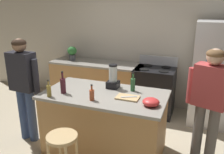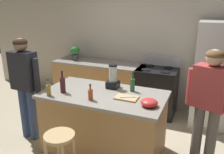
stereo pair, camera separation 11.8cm
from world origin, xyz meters
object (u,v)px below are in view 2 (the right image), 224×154
object	(u,v)px
person_by_sink_right	(209,101)
mixing_bowl	(149,103)
person_by_island_left	(25,80)
bottle_wine	(63,85)
bar_stool	(60,146)
potted_plant	(75,52)
bottle_vinegar	(49,90)
bottle_olive_oil	(132,84)
cutting_board	(126,98)
stove_range	(156,91)
chef_knife	(128,97)
blender_appliance	(113,78)
bottle_cooking_sauce	(90,94)
refrigerator	(222,76)

from	to	relation	value
person_by_sink_right	mixing_bowl	bearing A→B (deg)	-156.06
person_by_island_left	bottle_wine	distance (m)	0.73
bar_stool	person_by_island_left	bearing A→B (deg)	148.04
person_by_sink_right	potted_plant	distance (m)	3.10
bottle_vinegar	bottle_olive_oil	world-z (taller)	bottle_olive_oil
person_by_sink_right	potted_plant	world-z (taller)	person_by_sink_right
bottle_wine	person_by_sink_right	bearing A→B (deg)	9.56
person_by_sink_right	cutting_board	distance (m)	1.02
stove_range	mixing_bowl	size ratio (longest dim) A/B	5.20
bottle_vinegar	person_by_sink_right	bearing A→B (deg)	13.88
bar_stool	chef_knife	world-z (taller)	chef_knife
bar_stool	mixing_bowl	distance (m)	1.18
bottle_wine	cutting_board	world-z (taller)	bottle_wine
blender_appliance	bottle_cooking_sauce	size ratio (longest dim) A/B	1.65
cutting_board	bar_stool	bearing A→B (deg)	-125.41
blender_appliance	bottle_cooking_sauce	xyz separation A→B (m)	(-0.09, -0.53, -0.07)
person_by_island_left	bottle_vinegar	distance (m)	0.65
person_by_sink_right	potted_plant	bearing A→B (deg)	152.75
person_by_island_left	chef_knife	xyz separation A→B (m)	(1.64, 0.10, -0.05)
person_by_island_left	bottle_cooking_sauce	xyz separation A→B (m)	(1.21, -0.13, 0.01)
bar_stool	bottle_cooking_sauce	size ratio (longest dim) A/B	3.14
bottle_olive_oil	stove_range	bearing A→B (deg)	86.37
blender_appliance	mixing_bowl	xyz separation A→B (m)	(0.66, -0.42, -0.10)
bottle_wine	refrigerator	bearing A→B (deg)	39.04
person_by_sink_right	mixing_bowl	distance (m)	0.73
bar_stool	bottle_olive_oil	bearing A→B (deg)	63.06
refrigerator	cutting_board	size ratio (longest dim) A/B	6.13
person_by_island_left	person_by_sink_right	size ratio (longest dim) A/B	1.01
bottle_cooking_sauce	chef_knife	size ratio (longest dim) A/B	0.98
chef_knife	potted_plant	bearing A→B (deg)	111.43
bottle_wine	blender_appliance	bearing A→B (deg)	37.84
refrigerator	potted_plant	xyz separation A→B (m)	(-2.94, 0.05, 0.17)
refrigerator	mixing_bowl	bearing A→B (deg)	-117.11
refrigerator	cutting_board	bearing A→B (deg)	-127.50
stove_range	mixing_bowl	xyz separation A→B (m)	(0.26, -1.69, 0.50)
person_by_island_left	chef_knife	bearing A→B (deg)	3.39
refrigerator	mixing_bowl	distance (m)	1.87
refrigerator	person_by_sink_right	size ratio (longest dim) A/B	1.13
potted_plant	bottle_cooking_sauce	world-z (taller)	potted_plant
refrigerator	chef_knife	xyz separation A→B (m)	(-1.17, -1.55, 0.02)
bar_stool	bottle_olive_oil	size ratio (longest dim) A/B	2.46
chef_knife	mixing_bowl	bearing A→B (deg)	-46.94
bar_stool	bottle_olive_oil	xyz separation A→B (m)	(0.53, 1.05, 0.49)
blender_appliance	mixing_bowl	world-z (taller)	blender_appliance
mixing_bowl	stove_range	bearing A→B (deg)	98.90
person_by_sink_right	bottle_cooking_sauce	distance (m)	1.48
bottle_olive_oil	chef_knife	xyz separation A→B (m)	(0.03, -0.28, -0.08)
potted_plant	bottle_wine	distance (m)	1.94
bar_stool	bottle_olive_oil	world-z (taller)	bottle_olive_oil
bottle_olive_oil	cutting_board	xyz separation A→B (m)	(0.01, -0.28, -0.09)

